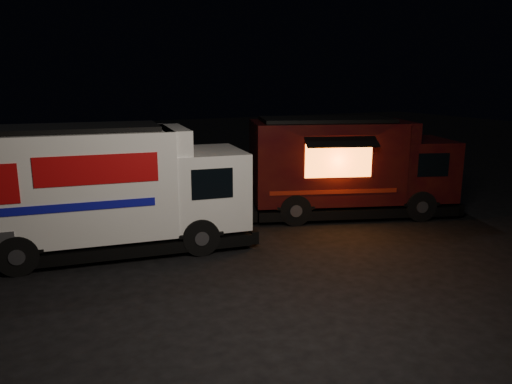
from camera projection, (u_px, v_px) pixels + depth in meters
name	position (u px, v px, depth m)	size (l,w,h in m)	color
ground	(252.00, 266.00, 11.47)	(80.00, 80.00, 0.00)	black
white_truck	(112.00, 189.00, 12.21)	(6.91, 2.36, 3.13)	white
red_truck	(351.00, 166.00, 15.56)	(6.53, 2.40, 3.04)	#3E100B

